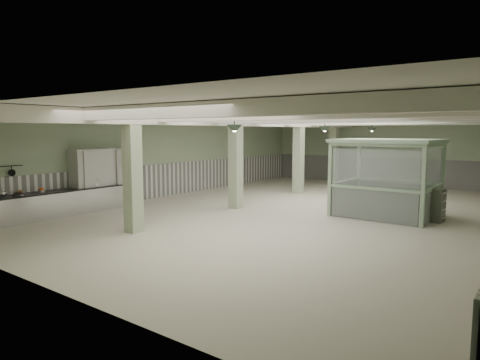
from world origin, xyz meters
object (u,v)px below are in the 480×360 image
Objects in this scene: filing_cabinet at (438,205)px; walkin_cooler at (105,177)px; prep_counter at (59,203)px; guard_booth at (387,165)px.

walkin_cooler is at bearing -150.67° from filing_cabinet.
guard_booth is (9.22, 7.02, 1.36)m from prep_counter.
prep_counter is 4.46× the size of filing_cabinet.
guard_booth reaches higher than walkin_cooler.
prep_counter is 1.86× the size of walkin_cooler.
prep_counter is at bearing -142.10° from guard_booth.
filing_cabinet is at bearing 23.79° from walkin_cooler.
filing_cabinet is at bearing -3.78° from guard_booth.
guard_booth is at bearing 37.27° from prep_counter.
prep_counter is at bearing -87.60° from walkin_cooler.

